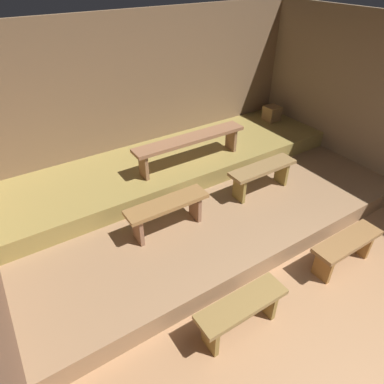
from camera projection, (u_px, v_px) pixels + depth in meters
ground at (234, 241)px, 4.59m from camera, size 6.22×5.44×0.08m
wall_back at (148, 97)px, 5.45m from camera, size 6.22×0.06×2.54m
wall_right at (384, 108)px, 5.06m from camera, size 0.06×5.44×2.54m
platform_lower at (200, 201)px, 5.06m from camera, size 5.42×3.00×0.26m
platform_middle at (174, 163)px, 5.44m from camera, size 5.42×1.44×0.26m
bench_floor_left at (241, 309)px, 3.29m from camera, size 0.96×0.29×0.42m
bench_floor_right at (346, 246)px, 4.01m from camera, size 0.96×0.29×0.42m
bench_lower_left at (167, 209)px, 4.16m from camera, size 1.06×0.29×0.42m
bench_lower_right at (262, 172)px, 4.86m from camera, size 1.06×0.29×0.42m
bench_middle_center at (190, 142)px, 5.02m from camera, size 1.80×0.29×0.42m
wooden_crate_middle at (272, 113)px, 6.47m from camera, size 0.27×0.27×0.27m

